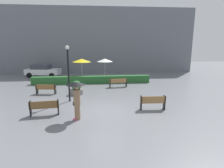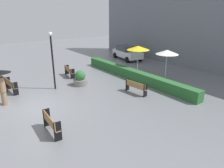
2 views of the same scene
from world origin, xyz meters
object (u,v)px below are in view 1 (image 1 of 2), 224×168
at_px(bench_far_left, 46,88).
at_px(patio_umbrella_yellow, 82,60).
at_px(bench_back_row, 118,82).
at_px(lamp_post, 68,68).
at_px(planter_pot, 77,89).
at_px(patio_umbrella_white, 105,60).
at_px(bench_near_right, 153,102).
at_px(parked_car, 43,70).
at_px(bench_near_left, 44,107).
at_px(pedestrian_with_umbrella, 76,95).

xyz_separation_m(bench_far_left, patio_umbrella_yellow, (2.73, 5.51, 1.82)).
height_order(bench_back_row, lamp_post, lamp_post).
xyz_separation_m(planter_pot, patio_umbrella_yellow, (0.14, 5.80, 1.83)).
bearing_deg(patio_umbrella_yellow, patio_umbrella_white, 15.25).
height_order(bench_near_right, lamp_post, lamp_post).
relative_size(planter_pot, patio_umbrella_yellow, 0.46).
bearing_deg(patio_umbrella_yellow, bench_far_left, -116.35).
height_order(bench_far_left, parked_car, parked_car).
relative_size(bench_back_row, planter_pot, 1.54).
bearing_deg(bench_near_left, patio_umbrella_yellow, 81.07).
bearing_deg(bench_near_left, bench_far_left, 102.46).
bearing_deg(patio_umbrella_yellow, pedestrian_with_umbrella, -88.25).
distance_m(bench_near_left, planter_pot, 4.88).
relative_size(bench_far_left, planter_pot, 1.48).
bearing_deg(bench_near_right, lamp_post, 156.70).
relative_size(bench_far_left, patio_umbrella_white, 0.70).
bearing_deg(pedestrian_with_umbrella, parked_car, 110.97).
bearing_deg(parked_car, planter_pot, -60.72).
bearing_deg(parked_car, bench_far_left, -74.38).
distance_m(planter_pot, lamp_post, 2.78).
xyz_separation_m(bench_back_row, parked_car, (-8.84, 6.69, 0.31)).
relative_size(patio_umbrella_yellow, parked_car, 0.57).
height_order(bench_far_left, lamp_post, lamp_post).
distance_m(bench_far_left, bench_near_left, 5.05).
relative_size(bench_near_right, parked_car, 0.38).
distance_m(bench_near_right, patio_umbrella_white, 11.23).
xyz_separation_m(planter_pot, lamp_post, (-0.35, -1.90, 2.00)).
distance_m(bench_back_row, patio_umbrella_white, 4.76).
relative_size(pedestrian_with_umbrella, lamp_post, 0.53).
bearing_deg(planter_pot, bench_far_left, 173.64).
height_order(bench_near_right, planter_pot, planter_pot).
distance_m(bench_far_left, bench_near_right, 9.07).
xyz_separation_m(bench_near_left, pedestrian_with_umbrella, (1.98, -0.75, 0.90)).
distance_m(planter_pot, patio_umbrella_white, 7.32).
bearing_deg(bench_back_row, patio_umbrella_yellow, 135.95).
distance_m(bench_back_row, lamp_post, 6.20).
relative_size(bench_far_left, lamp_post, 0.42).
height_order(bench_near_right, parked_car, parked_car).
relative_size(planter_pot, patio_umbrella_white, 0.47).
bearing_deg(bench_near_right, parked_car, 127.74).
bearing_deg(patio_umbrella_white, lamp_post, -110.55).
distance_m(bench_near_left, lamp_post, 3.55).
bearing_deg(bench_far_left, pedestrian_with_umbrella, -61.60).
bearing_deg(planter_pot, parked_car, 119.28).
xyz_separation_m(pedestrian_with_umbrella, parked_car, (-5.48, 14.30, -0.62)).
height_order(pedestrian_with_umbrella, lamp_post, lamp_post).
bearing_deg(bench_near_left, pedestrian_with_umbrella, -20.71).
bearing_deg(patio_umbrella_yellow, parked_car, 148.80).
distance_m(bench_back_row, bench_near_left, 8.70).
xyz_separation_m(bench_near_right, bench_near_left, (-6.73, -0.34, -0.00)).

